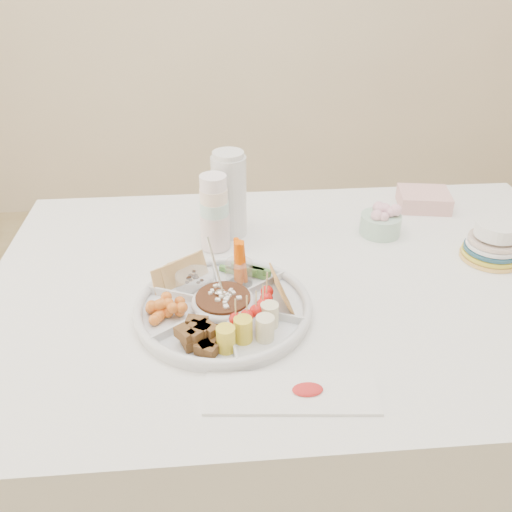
{
  "coord_description": "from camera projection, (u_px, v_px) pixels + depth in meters",
  "views": [
    {
      "loc": [
        -0.21,
        -1.07,
        1.48
      ],
      "look_at": [
        -0.12,
        -0.02,
        0.84
      ],
      "focal_mm": 38.0,
      "sensor_mm": 36.0,
      "label": 1
    }
  ],
  "objects": [
    {
      "name": "floor",
      "position": [
        294.0,
        480.0,
        1.7
      ],
      "size": [
        4.0,
        4.0,
        0.0
      ],
      "primitive_type": "plane",
      "color": "tan",
      "rests_on": "ground"
    },
    {
      "name": "dining_table",
      "position": [
        299.0,
        392.0,
        1.5
      ],
      "size": [
        1.52,
        1.02,
        0.76
      ],
      "primitive_type": "cube",
      "color": "white",
      "rests_on": "floor"
    },
    {
      "name": "party_tray",
      "position": [
        223.0,
        305.0,
        1.18
      ],
      "size": [
        0.5,
        0.5,
        0.04
      ],
      "primitive_type": "cylinder",
      "rotation": [
        0.0,
        0.0,
        -0.41
      ],
      "color": "silver",
      "rests_on": "dining_table"
    },
    {
      "name": "bean_dip",
      "position": [
        223.0,
        302.0,
        1.17
      ],
      "size": [
        0.16,
        0.16,
        0.04
      ],
      "primitive_type": "cylinder",
      "rotation": [
        0.0,
        0.0,
        -0.41
      ],
      "color": "#421A10",
      "rests_on": "party_tray"
    },
    {
      "name": "tortillas",
      "position": [
        282.0,
        290.0,
        1.19
      ],
      "size": [
        0.13,
        0.13,
        0.06
      ],
      "primitive_type": null,
      "rotation": [
        0.0,
        0.0,
        -0.41
      ],
      "color": "#BC612B",
      "rests_on": "party_tray"
    },
    {
      "name": "carrot_cucumber",
      "position": [
        243.0,
        259.0,
        1.26
      ],
      "size": [
        0.16,
        0.16,
        0.11
      ],
      "primitive_type": null,
      "rotation": [
        0.0,
        0.0,
        -0.41
      ],
      "color": "#FE5D00",
      "rests_on": "party_tray"
    },
    {
      "name": "pita_raisins",
      "position": [
        188.0,
        272.0,
        1.25
      ],
      "size": [
        0.16,
        0.16,
        0.07
      ],
      "primitive_type": null,
      "rotation": [
        0.0,
        0.0,
        -0.41
      ],
      "color": "tan",
      "rests_on": "party_tray"
    },
    {
      "name": "cherries",
      "position": [
        162.0,
        307.0,
        1.15
      ],
      "size": [
        0.14,
        0.14,
        0.04
      ],
      "primitive_type": null,
      "rotation": [
        0.0,
        0.0,
        -0.41
      ],
      "color": "orange",
      "rests_on": "party_tray"
    },
    {
      "name": "granola_chunks",
      "position": [
        199.0,
        337.0,
        1.06
      ],
      "size": [
        0.15,
        0.15,
        0.05
      ],
      "primitive_type": null,
      "rotation": [
        0.0,
        0.0,
        -0.41
      ],
      "color": "#54351D",
      "rests_on": "party_tray"
    },
    {
      "name": "banana_tomato",
      "position": [
        263.0,
        320.0,
        1.07
      ],
      "size": [
        0.16,
        0.16,
        0.1
      ],
      "primitive_type": null,
      "rotation": [
        0.0,
        0.0,
        -0.41
      ],
      "color": "#F0E494",
      "rests_on": "party_tray"
    },
    {
      "name": "cup_stack",
      "position": [
        214.0,
        211.0,
        1.38
      ],
      "size": [
        0.09,
        0.09,
        0.21
      ],
      "primitive_type": "cylinder",
      "rotation": [
        0.0,
        0.0,
        -0.19
      ],
      "color": "#ABC4A6",
      "rests_on": "dining_table"
    },
    {
      "name": "thermos",
      "position": [
        229.0,
        193.0,
        1.44
      ],
      "size": [
        0.11,
        0.11,
        0.24
      ],
      "primitive_type": "cylinder",
      "rotation": [
        0.0,
        0.0,
        -0.2
      ],
      "color": "silver",
      "rests_on": "dining_table"
    },
    {
      "name": "flower_bowl",
      "position": [
        381.0,
        220.0,
        1.48
      ],
      "size": [
        0.14,
        0.14,
        0.08
      ],
      "primitive_type": "cylinder",
      "rotation": [
        0.0,
        0.0,
        -0.3
      ],
      "color": "silver",
      "rests_on": "dining_table"
    },
    {
      "name": "napkin_stack",
      "position": [
        424.0,
        199.0,
        1.63
      ],
      "size": [
        0.17,
        0.15,
        0.05
      ],
      "primitive_type": "cube",
      "rotation": [
        0.0,
        0.0,
        -0.17
      ],
      "color": "#EBABA8",
      "rests_on": "dining_table"
    },
    {
      "name": "plate_stack",
      "position": [
        494.0,
        242.0,
        1.36
      ],
      "size": [
        0.19,
        0.19,
        0.1
      ],
      "primitive_type": "cylinder",
      "rotation": [
        0.0,
        0.0,
        0.27
      ],
      "color": "gold",
      "rests_on": "dining_table"
    },
    {
      "name": "placemat",
      "position": [
        291.0,
        393.0,
        0.98
      ],
      "size": [
        0.32,
        0.13,
        0.01
      ],
      "primitive_type": "cube",
      "rotation": [
        0.0,
        0.0,
        -0.09
      ],
      "color": "white",
      "rests_on": "dining_table"
    }
  ]
}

